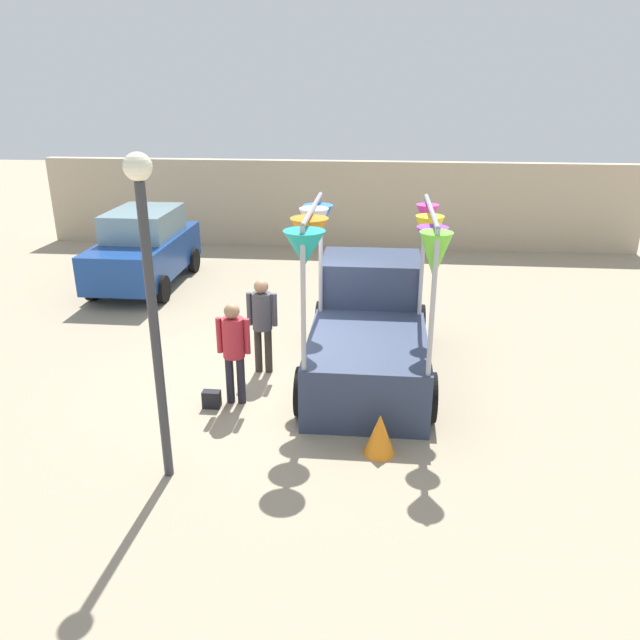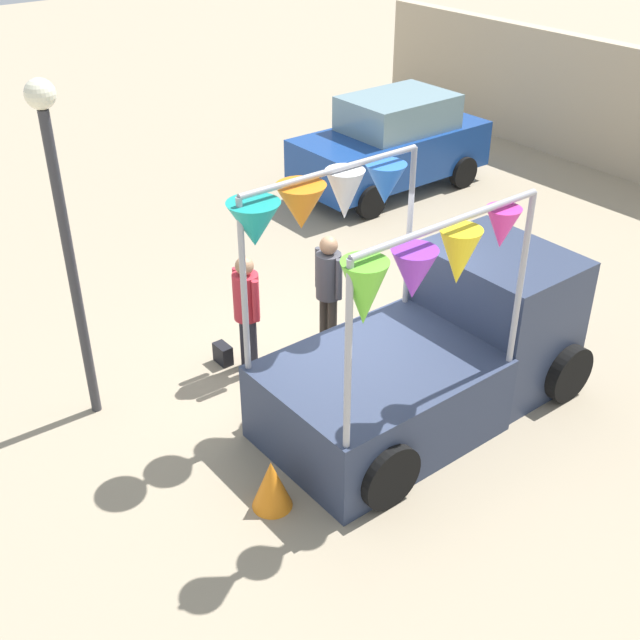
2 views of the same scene
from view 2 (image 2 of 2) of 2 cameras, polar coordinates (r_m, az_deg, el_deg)
The scene contains 8 objects.
ground_plane at distance 10.73m, azimuth 1.03°, elevation -3.93°, with size 60.00×60.00×0.00m, color gray.
vendor_truck at distance 9.83m, azimuth 8.44°, elevation -1.48°, with size 2.44×4.18×3.10m.
parked_car at distance 16.32m, azimuth 5.16°, elevation 12.38°, with size 1.88×4.00×1.88m.
person_customer at distance 10.35m, azimuth -5.25°, elevation 1.17°, with size 0.53×0.34×1.68m.
person_vendor at distance 10.76m, azimuth 0.60°, elevation 2.69°, with size 0.53×0.34×1.71m.
handbag at distance 10.97m, azimuth -6.92°, elevation -2.41°, with size 0.28×0.16×0.28m, color black.
street_lamp at distance 9.20m, azimuth -17.91°, elevation 7.27°, with size 0.32×0.32×4.12m.
folded_kite_bundle_tangerine at distance 8.66m, azimuth -3.47°, elevation -11.57°, with size 0.44×0.44×0.60m, color orange.
Camera 2 is at (6.78, -5.58, 6.17)m, focal length 45.00 mm.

